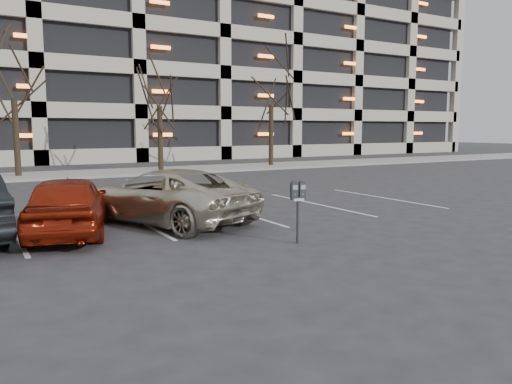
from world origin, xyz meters
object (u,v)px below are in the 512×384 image
object	(u,v)px
tree_b	(11,51)
tree_c	(159,65)
parking_meter	(298,196)
car_red	(68,205)
suv_silver	(166,196)
tree_d	(271,66)

from	to	relation	value
tree_b	tree_c	size ratio (longest dim) A/B	1.03
parking_meter	car_red	size ratio (longest dim) A/B	0.32
tree_b	suv_silver	world-z (taller)	tree_b
car_red	tree_b	bearing A→B (deg)	-75.71
tree_d	parking_meter	bearing A→B (deg)	-120.24
tree_b	parking_meter	xyz separation A→B (m)	(3.67, -17.72, -4.88)
tree_d	car_red	xyz separation A→B (m)	(-14.20, -14.53, -5.34)
tree_b	tree_c	bearing A→B (deg)	0.00
tree_b	tree_d	xyz separation A→B (m)	(14.00, 0.00, 0.17)
parking_meter	suv_silver	size ratio (longest dim) A/B	0.24
tree_c	tree_d	bearing A→B (deg)	0.00
tree_d	tree_c	bearing A→B (deg)	180.00
parking_meter	suv_silver	bearing A→B (deg)	124.83
suv_silver	parking_meter	bearing A→B (deg)	91.50
tree_b	tree_d	world-z (taller)	tree_d
tree_b	car_red	distance (m)	15.42
tree_d	car_red	world-z (taller)	tree_d
suv_silver	car_red	bearing A→B (deg)	-14.62
tree_b	suv_silver	distance (m)	15.29
tree_d	tree_b	bearing A→B (deg)	180.00
tree_c	parking_meter	distance (m)	18.64
tree_d	parking_meter	distance (m)	21.13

